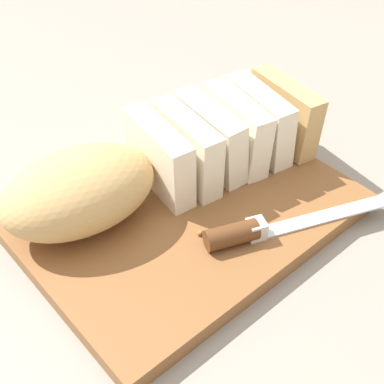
# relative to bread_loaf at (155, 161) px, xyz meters

# --- Properties ---
(ground_plane) EXTENTS (3.00, 3.00, 0.00)m
(ground_plane) POSITION_rel_bread_loaf_xyz_m (0.01, -0.06, -0.07)
(ground_plane) COLOR gray
(cutting_board) EXTENTS (0.39, 0.27, 0.02)m
(cutting_board) POSITION_rel_bread_loaf_xyz_m (0.01, -0.06, -0.06)
(cutting_board) COLOR brown
(cutting_board) RESTS_ON ground_plane
(bread_loaf) EXTENTS (0.42, 0.18, 0.09)m
(bread_loaf) POSITION_rel_bread_loaf_xyz_m (0.00, 0.00, 0.00)
(bread_loaf) COLOR tan
(bread_loaf) RESTS_ON cutting_board
(bread_knife) EXTENTS (0.29, 0.13, 0.02)m
(bread_knife) POSITION_rel_bread_loaf_xyz_m (0.04, -0.14, -0.03)
(bread_knife) COLOR silver
(bread_knife) RESTS_ON cutting_board
(crumb_near_knife) EXTENTS (0.01, 0.01, 0.01)m
(crumb_near_knife) POSITION_rel_bread_loaf_xyz_m (-0.01, -0.10, -0.04)
(crumb_near_knife) COLOR #996633
(crumb_near_knife) RESTS_ON cutting_board
(crumb_near_loaf) EXTENTS (0.01, 0.01, 0.01)m
(crumb_near_loaf) POSITION_rel_bread_loaf_xyz_m (-0.05, -0.01, -0.04)
(crumb_near_loaf) COLOR #996633
(crumb_near_loaf) RESTS_ON cutting_board
(crumb_stray_left) EXTENTS (0.00, 0.00, 0.00)m
(crumb_stray_left) POSITION_rel_bread_loaf_xyz_m (0.04, -0.05, -0.04)
(crumb_stray_left) COLOR #996633
(crumb_stray_left) RESTS_ON cutting_board
(crumb_stray_right) EXTENTS (0.01, 0.01, 0.01)m
(crumb_stray_right) POSITION_rel_bread_loaf_xyz_m (0.01, -0.01, -0.04)
(crumb_stray_right) COLOR #996633
(crumb_stray_right) RESTS_ON cutting_board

